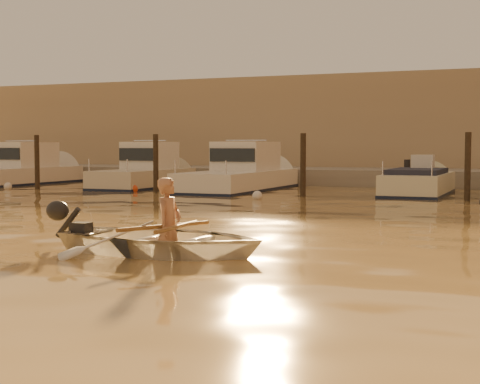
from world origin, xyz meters
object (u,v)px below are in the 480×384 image
at_px(moored_boat_0, 12,169).
at_px(moored_boat_3, 418,188).
at_px(person, 169,226).
at_px(moored_boat_2, 239,173).
at_px(moored_boat_1, 143,171).
at_px(waterfront_building, 391,129).
at_px(dinghy, 163,240).

height_order(moored_boat_0, moored_boat_3, moored_boat_0).
relative_size(person, moored_boat_2, 0.19).
height_order(moored_boat_1, waterfront_building, waterfront_building).
height_order(dinghy, moored_boat_1, moored_boat_1).
relative_size(dinghy, waterfront_building, 0.07).
relative_size(person, waterfront_building, 0.03).
height_order(moored_boat_2, moored_boat_3, moored_boat_2).
xyz_separation_m(person, moored_boat_3, (1.34, 14.80, -0.20)).
bearing_deg(waterfront_building, moored_boat_0, -140.79).
xyz_separation_m(dinghy, moored_boat_1, (-8.88, 14.79, 0.41)).
bearing_deg(moored_boat_2, dinghy, -71.56).
height_order(dinghy, waterfront_building, waterfront_building).
bearing_deg(waterfront_building, dinghy, -86.41).
distance_m(person, moored_boat_0, 21.22).
xyz_separation_m(dinghy, moored_boat_2, (-4.93, 14.79, 0.41)).
bearing_deg(moored_boat_2, person, -71.22).
distance_m(moored_boat_2, moored_boat_3, 6.38).
xyz_separation_m(moored_boat_2, moored_boat_3, (6.37, 0.00, -0.40)).
relative_size(person, moored_boat_3, 0.27).
xyz_separation_m(moored_boat_1, waterfront_building, (7.26, 11.00, 1.77)).
bearing_deg(moored_boat_3, moored_boat_1, 180.00).
relative_size(dinghy, person, 2.22).
bearing_deg(moored_boat_1, moored_boat_2, 0.00).
height_order(moored_boat_0, waterfront_building, waterfront_building).
bearing_deg(person, waterfront_building, 4.94).
xyz_separation_m(dinghy, waterfront_building, (-1.62, 25.79, 2.19)).
distance_m(dinghy, waterfront_building, 25.94).
xyz_separation_m(moored_boat_0, waterfront_building, (13.48, 11.00, 1.77)).
height_order(person, waterfront_building, waterfront_building).
xyz_separation_m(moored_boat_1, moored_boat_2, (3.95, 0.00, 0.00)).
relative_size(moored_boat_1, moored_boat_2, 0.78).
bearing_deg(moored_boat_3, moored_boat_2, 180.00).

